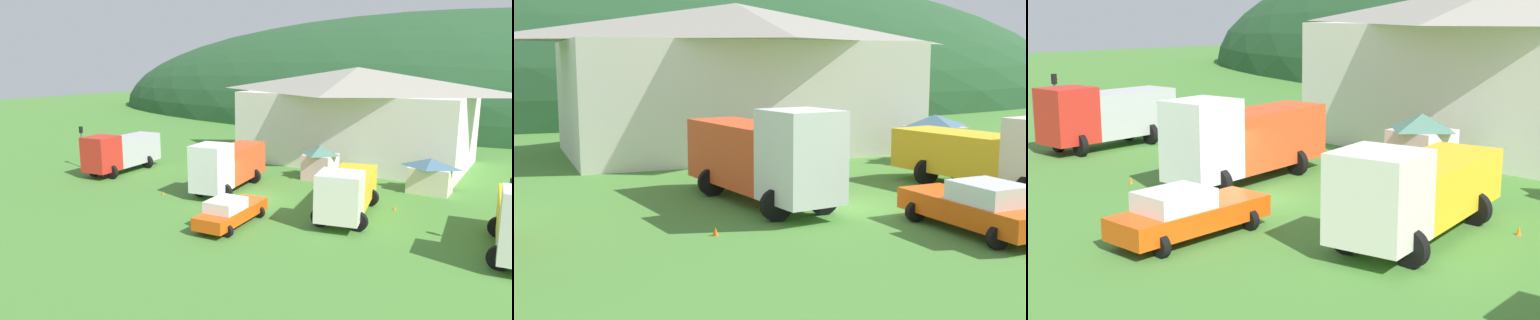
# 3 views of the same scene
# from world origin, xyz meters

# --- Properties ---
(ground_plane) EXTENTS (200.00, 200.00, 0.00)m
(ground_plane) POSITION_xyz_m (0.00, 0.00, 0.00)
(ground_plane) COLOR #477F33
(forested_hill_backdrop) EXTENTS (135.55, 60.00, 34.72)m
(forested_hill_backdrop) POSITION_xyz_m (0.00, 60.04, 0.00)
(forested_hill_backdrop) COLOR #234C28
(forested_hill_backdrop) RESTS_ON ground
(depot_building) EXTENTS (20.95, 12.05, 8.64)m
(depot_building) POSITION_xyz_m (1.45, 16.07, 4.45)
(depot_building) COLOR white
(depot_building) RESTS_ON ground
(play_shed_cream) EXTENTS (3.05, 2.23, 2.48)m
(play_shed_cream) POSITION_xyz_m (9.91, 8.19, 1.28)
(play_shed_cream) COLOR beige
(play_shed_cream) RESTS_ON ground
(play_shed_pink) EXTENTS (2.47, 2.48, 2.69)m
(play_shed_pink) POSITION_xyz_m (1.64, 7.85, 1.39)
(play_shed_pink) COLOR beige
(play_shed_pink) RESTS_ON ground
(heavy_rig_white) EXTENTS (3.72, 8.36, 3.69)m
(heavy_rig_white) POSITION_xyz_m (-2.67, 1.35, 1.89)
(heavy_rig_white) COLOR white
(heavy_rig_white) RESTS_ON ground
(heavy_rig_striped) EXTENTS (4.11, 8.58, 3.18)m
(heavy_rig_striped) POSITION_xyz_m (6.88, 0.13, 1.60)
(heavy_rig_striped) COLOR silver
(heavy_rig_striped) RESTS_ON ground
(service_pickup_orange) EXTENTS (2.51, 5.48, 1.66)m
(service_pickup_orange) POSITION_xyz_m (1.94, -4.94, 0.83)
(service_pickup_orange) COLOR #E9500F
(service_pickup_orange) RESTS_ON ground
(traffic_cone_near_pickup) EXTENTS (0.36, 0.36, 0.58)m
(traffic_cone_near_pickup) POSITION_xyz_m (9.00, 2.86, 0.00)
(traffic_cone_near_pickup) COLOR orange
(traffic_cone_near_pickup) RESTS_ON ground
(traffic_cone_mid_row) EXTENTS (0.36, 0.36, 0.54)m
(traffic_cone_mid_row) POSITION_xyz_m (-5.70, -2.18, 0.00)
(traffic_cone_mid_row) COLOR orange
(traffic_cone_mid_row) RESTS_ON ground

